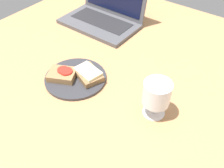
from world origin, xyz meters
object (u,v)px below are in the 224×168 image
wine_glass (157,95)px  laptop (104,13)px  plate (76,78)px  sandwich_with_tomato (62,74)px  sandwich_with_cheese (88,74)px

wine_glass → laptop: (-47.78, 35.56, -3.18)cm
wine_glass → laptop: 59.65cm
plate → laptop: laptop is taller
sandwich_with_tomato → sandwich_with_cheese: bearing=38.0°
plate → sandwich_with_tomato: 4.91cm
sandwich_with_tomato → laptop: bearing=108.2°
sandwich_with_tomato → laptop: laptop is taller
plate → sandwich_with_tomato: (-3.57, -2.77, 1.93)cm
wine_glass → sandwich_with_tomato: bearing=-170.1°
plate → sandwich_with_cheese: sandwich_with_cheese is taller
plate → sandwich_with_tomato: bearing=-142.2°
sandwich_with_cheese → laptop: bearing=120.2°
plate → wine_glass: size_ratio=1.77×
plate → laptop: (-17.25, 38.75, 4.31)cm
plate → sandwich_with_cheese: (3.65, 2.88, 1.97)cm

